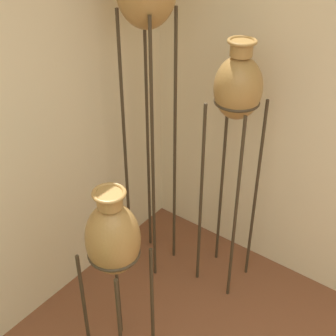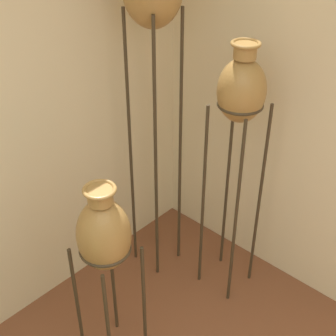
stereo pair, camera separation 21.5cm
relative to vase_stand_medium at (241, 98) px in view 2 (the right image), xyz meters
name	(u,v)px [view 2 (the right image)]	position (x,y,z in m)	size (l,w,h in m)	color
vase_stand_medium	(241,98)	(0.00, 0.00, 0.00)	(0.27, 0.27, 1.70)	#382D1E
vase_stand_short	(104,237)	(-0.92, 0.12, -0.47)	(0.28, 0.28, 1.21)	#382D1E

